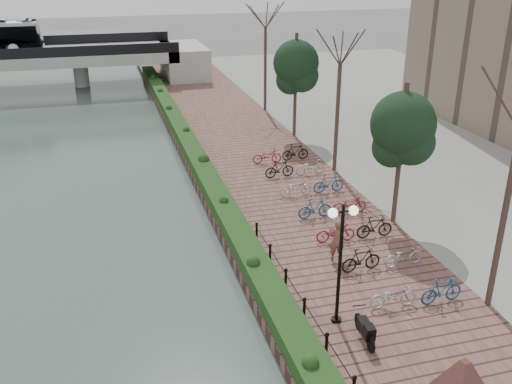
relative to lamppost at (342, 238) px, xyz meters
name	(u,v)px	position (x,y,z in m)	size (l,w,h in m)	color
promenade	(260,172)	(1.61, 14.98, -3.42)	(8.00, 75.00, 0.50)	brown
inland_pavement	(496,148)	(17.61, 14.98, -3.42)	(24.00, 75.00, 0.50)	gray
hedge	(195,154)	(-1.79, 17.48, -2.87)	(1.10, 56.00, 0.60)	#1B3A15
chain_fence	(315,326)	(-0.99, -0.52, -2.82)	(0.10, 14.10, 0.70)	black
lamppost	(342,238)	(0.00, 0.00, 0.00)	(1.02, 0.32, 4.33)	black
motorcycle	(365,328)	(0.46, -1.20, -2.71)	(0.46, 1.47, 0.92)	black
pedestrian	(337,240)	(1.61, 3.85, -2.28)	(0.65, 0.42, 1.77)	brown
bicycle_parking	(331,205)	(3.10, 7.94, -2.69)	(2.40, 17.32, 1.00)	#B0AFB4
street_trees	(363,133)	(5.61, 10.16, 0.02)	(3.20, 37.12, 6.80)	#35261F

